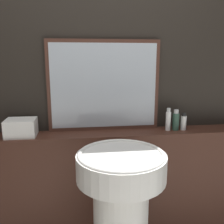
{
  "coord_description": "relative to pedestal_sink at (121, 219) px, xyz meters",
  "views": [
    {
      "loc": [
        -0.13,
        -0.49,
        1.45
      ],
      "look_at": [
        0.09,
        1.1,
        1.1
      ],
      "focal_mm": 40.0,
      "sensor_mm": 36.0,
      "label": 1
    }
  ],
  "objects": [
    {
      "name": "wall_back",
      "position": [
        -0.09,
        0.61,
        0.69
      ],
      "size": [
        8.0,
        0.06,
        2.5
      ],
      "color": "black",
      "rests_on": "ground_plane"
    },
    {
      "name": "conditioner_bottle",
      "position": [
        0.49,
        0.47,
        0.43
      ],
      "size": [
        0.05,
        0.05,
        0.15
      ],
      "color": "#2D4C3D",
      "rests_on": "vanity_counter"
    },
    {
      "name": "shampoo_bottle",
      "position": [
        0.43,
        0.47,
        0.44
      ],
      "size": [
        0.04,
        0.04,
        0.17
      ],
      "color": "white",
      "rests_on": "vanity_counter"
    },
    {
      "name": "pedestal_sink",
      "position": [
        0.0,
        0.0,
        0.0
      ],
      "size": [
        0.48,
        0.48,
        0.96
      ],
      "color": "silver",
      "rests_on": "ground_plane"
    },
    {
      "name": "towel_stack",
      "position": [
        -0.61,
        0.47,
        0.42
      ],
      "size": [
        0.2,
        0.16,
        0.12
      ],
      "color": "white",
      "rests_on": "vanity_counter"
    },
    {
      "name": "vanity_counter",
      "position": [
        -0.09,
        0.47,
        -0.1
      ],
      "size": [
        2.3,
        0.21,
        0.93
      ],
      "color": "#422319",
      "rests_on": "ground_plane"
    },
    {
      "name": "lotion_bottle",
      "position": [
        0.55,
        0.47,
        0.42
      ],
      "size": [
        0.04,
        0.04,
        0.13
      ],
      "color": "white",
      "rests_on": "vanity_counter"
    },
    {
      "name": "mirror",
      "position": [
        -0.03,
        0.56,
        0.69
      ],
      "size": [
        0.8,
        0.03,
        0.65
      ],
      "color": "#47281E",
      "rests_on": "vanity_counter"
    }
  ]
}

